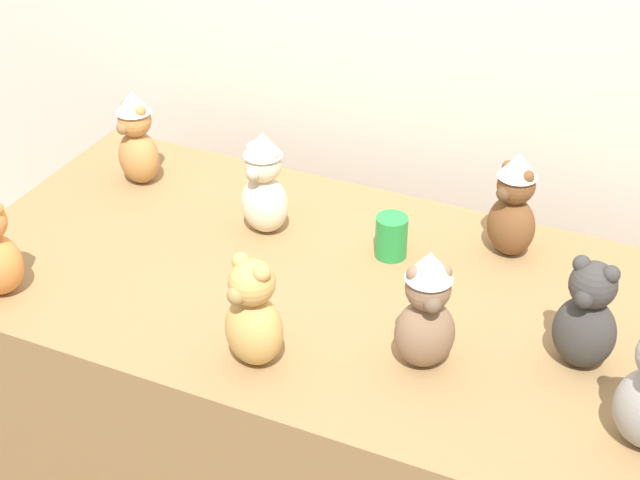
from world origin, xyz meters
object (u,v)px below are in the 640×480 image
object	(u,v)px
teddy_bear_charcoal	(587,317)
party_cup_green	(391,236)
display_table	(320,396)
teddy_bear_mocha	(426,311)
teddy_bear_caramel	(137,139)
teddy_bear_honey	(253,315)
teddy_bear_cream	(264,184)
teddy_bear_chestnut	(513,206)

from	to	relation	value
teddy_bear_charcoal	party_cup_green	world-z (taller)	teddy_bear_charcoal
display_table	teddy_bear_mocha	bearing A→B (deg)	-29.12
teddy_bear_mocha	party_cup_green	bearing A→B (deg)	88.49
display_table	teddy_bear_charcoal	world-z (taller)	teddy_bear_charcoal
teddy_bear_caramel	teddy_bear_honey	bearing A→B (deg)	-20.47
teddy_bear_cream	teddy_bear_mocha	bearing A→B (deg)	-21.48
display_table	teddy_bear_chestnut	bearing A→B (deg)	39.22
teddy_bear_cream	teddy_bear_caramel	world-z (taller)	teddy_bear_cream
teddy_bear_honey	teddy_bear_charcoal	bearing A→B (deg)	42.36
teddy_bear_cream	teddy_bear_chestnut	bearing A→B (deg)	24.40
teddy_bear_charcoal	teddy_bear_caramel	distance (m)	1.31
display_table	teddy_bear_charcoal	size ratio (longest dim) A/B	6.90
display_table	teddy_bear_caramel	size ratio (longest dim) A/B	6.64
display_table	teddy_bear_cream	xyz separation A→B (m)	(-0.22, 0.15, 0.51)
display_table	party_cup_green	distance (m)	0.47
party_cup_green	display_table	bearing A→B (deg)	-123.10
display_table	teddy_bear_cream	size ratio (longest dim) A/B	6.46
teddy_bear_charcoal	teddy_bear_caramel	size ratio (longest dim) A/B	0.96
teddy_bear_mocha	teddy_bear_honey	world-z (taller)	teddy_bear_mocha
teddy_bear_charcoal	teddy_bear_cream	size ratio (longest dim) A/B	0.94
display_table	teddy_bear_caramel	distance (m)	0.86
teddy_bear_mocha	teddy_bear_chestnut	size ratio (longest dim) A/B	1.02
display_table	party_cup_green	bearing A→B (deg)	56.90
teddy_bear_mocha	party_cup_green	world-z (taller)	teddy_bear_mocha
display_table	party_cup_green	size ratio (longest dim) A/B	16.52
teddy_bear_charcoal	teddy_bear_honey	size ratio (longest dim) A/B	1.00
display_table	teddy_bear_caramel	world-z (taller)	teddy_bear_caramel
teddy_bear_chestnut	party_cup_green	xyz separation A→B (m)	(-0.26, -0.13, -0.08)
teddy_bear_cream	teddy_bear_honey	xyz separation A→B (m)	(0.21, -0.47, -0.02)
teddy_bear_cream	teddy_bear_honey	bearing A→B (deg)	-55.84
teddy_bear_charcoal	teddy_bear_honey	world-z (taller)	teddy_bear_charcoal
teddy_bear_cream	display_table	bearing A→B (deg)	-24.42
teddy_bear_chestnut	teddy_bear_cream	bearing A→B (deg)	-136.64
teddy_bear_chestnut	teddy_bear_honey	bearing A→B (deg)	-93.08
teddy_bear_mocha	teddy_bear_charcoal	bearing A→B (deg)	-7.54
teddy_bear_mocha	teddy_bear_honey	bearing A→B (deg)	170.98
teddy_bear_mocha	teddy_bear_caramel	world-z (taller)	teddy_bear_mocha
teddy_bear_honey	party_cup_green	size ratio (longest dim) A/B	2.38
teddy_bear_chestnut	party_cup_green	distance (m)	0.31
teddy_bear_mocha	teddy_bear_chestnut	distance (m)	0.49
teddy_bear_cream	teddy_bear_chestnut	distance (m)	0.62
teddy_bear_chestnut	teddy_bear_caramel	distance (m)	1.04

